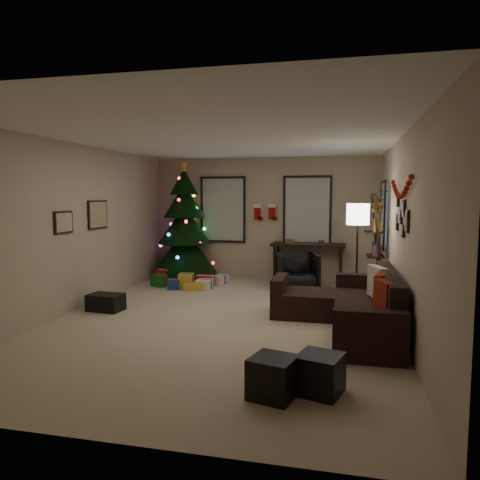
{
  "coord_description": "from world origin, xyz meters",
  "views": [
    {
      "loc": [
        1.7,
        -6.42,
        1.85
      ],
      "look_at": [
        0.1,
        0.6,
        1.15
      ],
      "focal_mm": 33.64,
      "sensor_mm": 36.0,
      "label": 1
    }
  ],
  "objects_px": {
    "desk": "(308,248)",
    "desk_chair": "(297,270)",
    "christmas_tree": "(185,229)",
    "bookshelf": "(376,249)",
    "sofa": "(352,309)"
  },
  "relations": [
    {
      "from": "desk",
      "to": "desk_chair",
      "type": "bearing_deg",
      "value": -103.82
    },
    {
      "from": "christmas_tree",
      "to": "desk",
      "type": "relative_size",
      "value": 1.71
    },
    {
      "from": "christmas_tree",
      "to": "bookshelf",
      "type": "bearing_deg",
      "value": -17.35
    },
    {
      "from": "sofa",
      "to": "desk",
      "type": "xyz_separation_m",
      "value": [
        -0.86,
        3.24,
        0.48
      ]
    },
    {
      "from": "christmas_tree",
      "to": "sofa",
      "type": "bearing_deg",
      "value": -40.87
    },
    {
      "from": "christmas_tree",
      "to": "bookshelf",
      "type": "height_order",
      "value": "christmas_tree"
    },
    {
      "from": "sofa",
      "to": "desk_chair",
      "type": "relative_size",
      "value": 3.53
    },
    {
      "from": "christmas_tree",
      "to": "sofa",
      "type": "xyz_separation_m",
      "value": [
        3.61,
        -3.12,
        -0.84
      ]
    },
    {
      "from": "desk",
      "to": "bookshelf",
      "type": "height_order",
      "value": "bookshelf"
    },
    {
      "from": "desk",
      "to": "bookshelf",
      "type": "relative_size",
      "value": 0.82
    },
    {
      "from": "christmas_tree",
      "to": "desk",
      "type": "height_order",
      "value": "christmas_tree"
    },
    {
      "from": "bookshelf",
      "to": "sofa",
      "type": "bearing_deg",
      "value": -103.38
    },
    {
      "from": "christmas_tree",
      "to": "sofa",
      "type": "distance_m",
      "value": 4.84
    },
    {
      "from": "sofa",
      "to": "desk",
      "type": "relative_size",
      "value": 1.64
    },
    {
      "from": "sofa",
      "to": "christmas_tree",
      "type": "bearing_deg",
      "value": 139.13
    }
  ]
}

